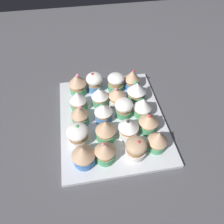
% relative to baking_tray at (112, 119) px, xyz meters
% --- Properties ---
extents(ground_plane, '(1.80, 1.80, 0.03)m').
position_rel_baking_tray_xyz_m(ground_plane, '(0.00, 0.00, -0.02)').
color(ground_plane, '#4C4C51').
extents(baking_tray, '(0.34, 0.41, 0.01)m').
position_rel_baking_tray_xyz_m(baking_tray, '(0.00, 0.00, 0.00)').
color(baking_tray, silver).
rests_on(baking_tray, ground_plane).
extents(cupcake_0, '(0.07, 0.07, 0.07)m').
position_rel_baking_tray_xyz_m(cupcake_0, '(-0.10, -0.14, 0.04)').
color(cupcake_0, '#477AC6').
rests_on(cupcake_0, baking_tray).
extents(cupcake_1, '(0.06, 0.06, 0.08)m').
position_rel_baking_tray_xyz_m(cupcake_1, '(-0.04, -0.14, 0.04)').
color(cupcake_1, '#4C9E6B').
rests_on(cupcake_1, baking_tray).
extents(cupcake_2, '(0.06, 0.06, 0.07)m').
position_rel_baking_tray_xyz_m(cupcake_2, '(0.04, -0.14, 0.04)').
color(cupcake_2, white).
rests_on(cupcake_2, baking_tray).
extents(cupcake_3, '(0.06, 0.06, 0.07)m').
position_rel_baking_tray_xyz_m(cupcake_3, '(0.11, -0.13, 0.04)').
color(cupcake_3, '#4C9E6B').
rests_on(cupcake_3, baking_tray).
extents(cupcake_4, '(0.06, 0.06, 0.07)m').
position_rel_baking_tray_xyz_m(cupcake_4, '(-0.11, -0.07, 0.04)').
color(cupcake_4, white).
rests_on(cupcake_4, baking_tray).
extents(cupcake_5, '(0.06, 0.06, 0.08)m').
position_rel_baking_tray_xyz_m(cupcake_5, '(-0.03, -0.07, 0.05)').
color(cupcake_5, '#4C9E6B').
rests_on(cupcake_5, baking_tray).
extents(cupcake_6, '(0.06, 0.06, 0.08)m').
position_rel_baking_tray_xyz_m(cupcake_6, '(0.04, -0.07, 0.04)').
color(cupcake_6, white).
rests_on(cupcake_6, baking_tray).
extents(cupcake_7, '(0.06, 0.06, 0.07)m').
position_rel_baking_tray_xyz_m(cupcake_7, '(0.10, -0.06, 0.04)').
color(cupcake_7, '#4C9E6B').
rests_on(cupcake_7, baking_tray).
extents(cupcake_8, '(0.06, 0.06, 0.08)m').
position_rel_baking_tray_xyz_m(cupcake_8, '(-0.10, -0.00, 0.04)').
color(cupcake_8, '#4C9E6B').
rests_on(cupcake_8, baking_tray).
extents(cupcake_9, '(0.06, 0.06, 0.07)m').
position_rel_baking_tray_xyz_m(cupcake_9, '(-0.03, 0.00, 0.04)').
color(cupcake_9, '#477AC6').
rests_on(cupcake_9, baking_tray).
extents(cupcake_10, '(0.06, 0.06, 0.07)m').
position_rel_baking_tray_xyz_m(cupcake_10, '(0.04, 0.01, 0.04)').
color(cupcake_10, '#4C9E6B').
rests_on(cupcake_10, baking_tray).
extents(cupcake_11, '(0.06, 0.06, 0.07)m').
position_rel_baking_tray_xyz_m(cupcake_11, '(0.10, -0.00, 0.04)').
color(cupcake_11, '#4C9E6B').
rests_on(cupcake_11, baking_tray).
extents(cupcake_12, '(0.06, 0.06, 0.07)m').
position_rel_baking_tray_xyz_m(cupcake_12, '(-0.10, 0.06, 0.04)').
color(cupcake_12, '#4C9E6B').
rests_on(cupcake_12, baking_tray).
extents(cupcake_13, '(0.06, 0.06, 0.08)m').
position_rel_baking_tray_xyz_m(cupcake_13, '(-0.03, 0.07, 0.05)').
color(cupcake_13, '#4C9E6B').
rests_on(cupcake_13, baking_tray).
extents(cupcake_14, '(0.06, 0.06, 0.08)m').
position_rel_baking_tray_xyz_m(cupcake_14, '(0.03, 0.06, 0.04)').
color(cupcake_14, white).
rests_on(cupcake_14, baking_tray).
extents(cupcake_15, '(0.06, 0.06, 0.08)m').
position_rel_baking_tray_xyz_m(cupcake_15, '(0.10, 0.07, 0.05)').
color(cupcake_15, '#4C9E6B').
rests_on(cupcake_15, baking_tray).
extents(cupcake_16, '(0.06, 0.06, 0.08)m').
position_rel_baking_tray_xyz_m(cupcake_16, '(-0.10, 0.14, 0.05)').
color(cupcake_16, '#4C9E6B').
rests_on(cupcake_16, baking_tray).
extents(cupcake_17, '(0.06, 0.06, 0.08)m').
position_rel_baking_tray_xyz_m(cupcake_17, '(-0.04, 0.14, 0.04)').
color(cupcake_17, '#477AC6').
rests_on(cupcake_17, baking_tray).
extents(cupcake_18, '(0.06, 0.06, 0.07)m').
position_rel_baking_tray_xyz_m(cupcake_18, '(0.04, 0.14, 0.04)').
color(cupcake_18, '#4C9E6B').
rests_on(cupcake_18, baking_tray).
extents(cupcake_19, '(0.06, 0.06, 0.08)m').
position_rel_baking_tray_xyz_m(cupcake_19, '(0.10, 0.14, 0.05)').
color(cupcake_19, '#477AC6').
rests_on(cupcake_19, baking_tray).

